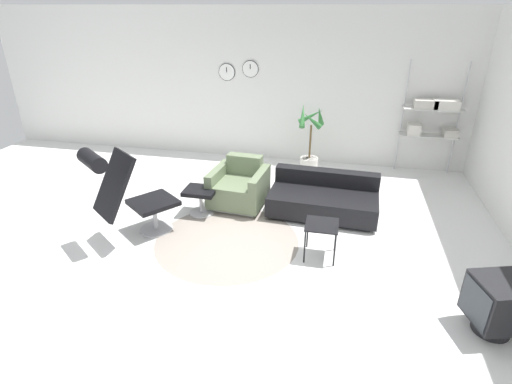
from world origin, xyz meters
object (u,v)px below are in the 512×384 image
at_px(side_table, 322,228).
at_px(crt_television, 498,305).
at_px(couch_low, 323,199).
at_px(lounge_chair, 124,188).
at_px(shelf_unit, 433,116).
at_px(ottoman, 201,196).
at_px(potted_plant, 310,148).
at_px(armchair_red, 239,188).

bearing_deg(side_table, crt_television, -28.42).
bearing_deg(couch_low, lounge_chair, 30.86).
relative_size(crt_television, shelf_unit, 0.29).
bearing_deg(ottoman, side_table, -22.71).
relative_size(lounge_chair, potted_plant, 0.99).
bearing_deg(potted_plant, shelf_unit, 11.61).
bearing_deg(ottoman, potted_plant, 54.09).
bearing_deg(crt_television, potted_plant, 12.63).
xyz_separation_m(couch_low, crt_television, (1.70, -2.06, 0.09)).
height_order(lounge_chair, crt_television, lounge_chair).
height_order(lounge_chair, potted_plant, potted_plant).
distance_m(ottoman, side_table, 1.94).
height_order(armchair_red, couch_low, armchair_red).
height_order(ottoman, side_table, side_table).
height_order(lounge_chair, couch_low, lounge_chair).
xyz_separation_m(crt_television, potted_plant, (-2.06, 3.56, 0.17)).
bearing_deg(crt_television, lounge_chair, 61.86).
bearing_deg(shelf_unit, side_table, -118.03).
distance_m(armchair_red, crt_television, 3.62).
bearing_deg(potted_plant, armchair_red, -121.14).
height_order(couch_low, potted_plant, potted_plant).
distance_m(ottoman, crt_television, 3.82).
relative_size(side_table, potted_plant, 0.35).
bearing_deg(crt_television, couch_low, 22.22).
height_order(ottoman, shelf_unit, shelf_unit).
height_order(couch_low, crt_television, couch_low).
height_order(couch_low, shelf_unit, shelf_unit).
bearing_deg(crt_television, shelf_unit, -17.10).
bearing_deg(lounge_chair, armchair_red, 85.53).
xyz_separation_m(armchair_red, shelf_unit, (2.95, 1.93, 0.78)).
height_order(potted_plant, shelf_unit, shelf_unit).
bearing_deg(shelf_unit, potted_plant, -168.39).
distance_m(ottoman, potted_plant, 2.37).
distance_m(armchair_red, side_table, 1.75).
bearing_deg(potted_plant, crt_television, -59.94).
bearing_deg(side_table, lounge_chair, -177.12).
xyz_separation_m(side_table, crt_television, (1.66, -0.90, -0.09)).
bearing_deg(crt_television, ottoman, 47.04).
distance_m(lounge_chair, side_table, 2.47).
bearing_deg(ottoman, crt_television, -25.53).
bearing_deg(shelf_unit, armchair_red, -146.84).
relative_size(lounge_chair, shelf_unit, 0.65).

